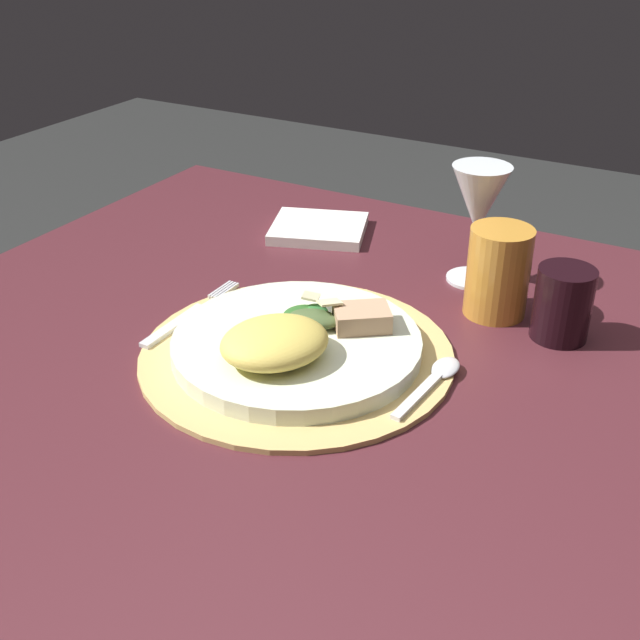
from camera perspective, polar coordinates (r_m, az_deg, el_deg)
The scene contains 12 objects.
dining_table at distance 0.95m, azimuth 3.37°, elevation -12.76°, with size 1.11×0.87×0.71m.
placemat at distance 0.84m, azimuth -1.67°, elevation -2.47°, with size 0.33×0.33×0.01m, color tan.
dinner_plate at distance 0.83m, azimuth -1.68°, elevation -1.76°, with size 0.26×0.26×0.02m, color silver.
pasta_serving at distance 0.78m, azimuth -3.27°, elevation -1.60°, with size 0.11×0.09×0.04m, color #E1C556.
salad_greens at distance 0.85m, azimuth -0.70°, elevation 0.26°, with size 0.08×0.07×0.03m.
bread_piece at distance 0.84m, azimuth 3.02°, elevation 0.16°, with size 0.06×0.04×0.02m, color tan.
fork at distance 0.91m, azimuth -9.49°, elevation 0.29°, with size 0.01×0.17×0.00m.
spoon at distance 0.80m, azimuth 8.36°, elevation -4.04°, with size 0.03×0.13×0.01m.
napkin at distance 1.13m, azimuth -0.10°, elevation 6.57°, with size 0.13×0.11×0.01m, color silver.
wine_glass at distance 0.98m, azimuth 11.33°, elevation 8.21°, with size 0.07×0.07×0.15m.
amber_tumbler at distance 0.92m, azimuth 12.65°, elevation 3.38°, with size 0.07×0.07×0.10m, color #C6842E.
dark_tumbler at distance 0.90m, azimuth 17.02°, elevation 1.12°, with size 0.06×0.06×0.08m, color black.
Camera 1 is at (0.30, -0.64, 1.16)m, focal length 44.62 mm.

